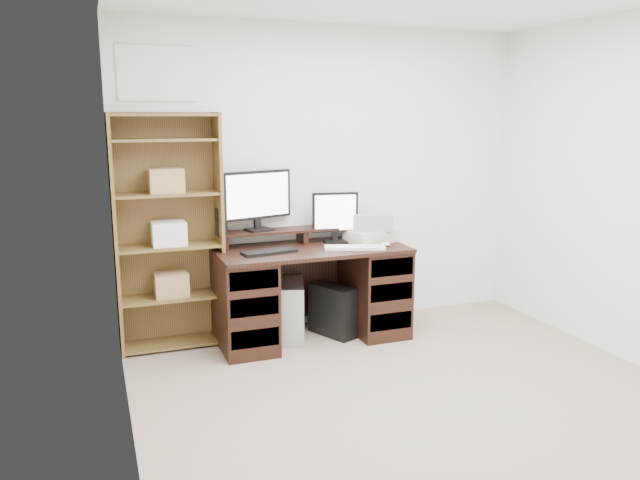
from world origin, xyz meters
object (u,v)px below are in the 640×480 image
monitor_wide (257,197)px  tower_black (333,310)px  desk (311,291)px  bookshelf (168,231)px  tower_silver (291,310)px  monitor_small (335,215)px  printer (371,235)px

monitor_wide → tower_black: 1.11m
desk → bookshelf: bookshelf is taller
desk → tower_silver: 0.23m
desk → monitor_small: bearing=25.3°
monitor_small → printer: bearing=-2.0°
monitor_small → tower_silver: bearing=-159.4°
monitor_wide → tower_silver: (0.21, -0.19, -0.90)m
desk → tower_silver: desk is taller
monitor_small → bookshelf: 1.33m
printer → bookshelf: bookshelf is taller
monitor_small → tower_black: monitor_small is taller
tower_silver → monitor_small: bearing=28.2°
tower_silver → printer: bearing=18.7°
tower_black → monitor_wide: bearing=132.6°
tower_black → bookshelf: 1.47m
desk → tower_silver: size_ratio=3.20×
desk → monitor_wide: monitor_wide is taller
bookshelf → printer: bearing=-5.5°
tower_black → monitor_small: bearing=38.8°
monitor_wide → monitor_small: bearing=-26.0°
printer → tower_silver: printer is taller
desk → monitor_small: monitor_small is taller
bookshelf → monitor_small: bearing=-4.0°
monitor_small → printer: size_ratio=1.07×
monitor_wide → bookshelf: bookshelf is taller
desk → monitor_small: size_ratio=3.64×
tower_silver → tower_black: tower_silver is taller
bookshelf → tower_black: bearing=-9.6°
monitor_wide → printer: monitor_wide is taller
tower_black → desk: bearing=155.1°
desk → tower_silver: (-0.16, 0.04, -0.16)m
printer → tower_silver: bearing=165.1°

